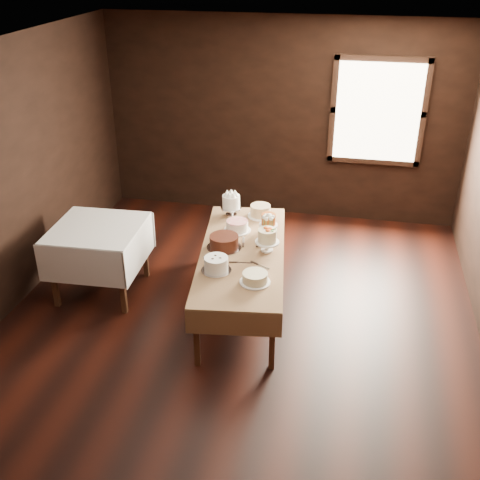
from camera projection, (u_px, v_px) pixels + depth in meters
name	position (u px, v px, depth m)	size (l,w,h in m)	color
floor	(236.00, 328.00, 6.10)	(5.00, 6.00, 0.01)	black
ceiling	(235.00, 54.00, 4.80)	(5.00, 6.00, 0.01)	beige
wall_back	(281.00, 120.00, 8.05)	(5.00, 0.02, 2.80)	black
wall_front	(108.00, 454.00, 2.85)	(5.00, 0.02, 2.80)	black
window	(378.00, 112.00, 7.67)	(1.10, 0.05, 1.30)	#FFEABF
display_table	(242.00, 255.00, 6.18)	(1.17, 2.34, 0.69)	#402617
side_table	(97.00, 235.00, 6.43)	(1.01, 1.01, 0.82)	#402617
cake_meringue	(231.00, 206.00, 6.90)	(0.25, 0.25, 0.27)	silver
cake_speckled	(260.00, 211.00, 6.90)	(0.30, 0.30, 0.14)	white
cake_lattice	(237.00, 226.00, 6.56)	(0.35, 0.35, 0.12)	white
cake_caramel	(268.00, 225.00, 6.49)	(0.22, 0.22, 0.25)	white
cake_chocolate	(224.00, 242.00, 6.19)	(0.43, 0.43, 0.15)	silver
cake_flowers	(267.00, 241.00, 6.11)	(0.26, 0.26, 0.27)	white
cake_swirl	(216.00, 265.00, 5.76)	(0.34, 0.34, 0.15)	silver
cake_cream	(255.00, 278.00, 5.58)	(0.30, 0.30, 0.11)	white
cake_server_a	(245.00, 263.00, 5.93)	(0.24, 0.03, 0.01)	silver
cake_server_b	(263.00, 267.00, 5.86)	(0.24, 0.03, 0.01)	silver
cake_server_c	(243.00, 240.00, 6.38)	(0.24, 0.03, 0.01)	silver
cake_server_d	(267.00, 242.00, 6.34)	(0.24, 0.03, 0.01)	silver
cake_server_e	(217.00, 262.00, 5.95)	(0.24, 0.03, 0.01)	silver
flower_vase	(268.00, 237.00, 6.32)	(0.11, 0.11, 0.12)	#2D2823
flower_bouquet	(268.00, 222.00, 6.24)	(0.14, 0.14, 0.20)	white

